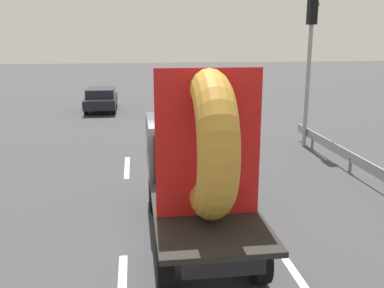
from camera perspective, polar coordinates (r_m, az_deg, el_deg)
ground_plane at (r=10.13m, az=-0.93°, el=-11.37°), size 120.00×120.00×0.00m
flatbed_truck at (r=9.52m, az=0.49°, el=-1.64°), size 2.02×5.64×3.80m
distant_sedan at (r=26.15m, az=-11.74°, el=5.82°), size 1.74×4.06×1.33m
traffic_light at (r=17.61m, az=15.07°, el=11.40°), size 0.42×0.36×5.60m
guardrail at (r=13.58m, az=22.91°, el=-3.43°), size 0.10×12.30×0.71m
lane_dash_left_far at (r=14.93m, az=-8.45°, el=-3.00°), size 0.16×2.43×0.01m
lane_dash_right_near at (r=8.60m, az=13.82°, el=-16.79°), size 0.16×2.13×0.01m
lane_dash_right_far at (r=16.04m, az=3.13°, el=-1.65°), size 0.16×2.20×0.01m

